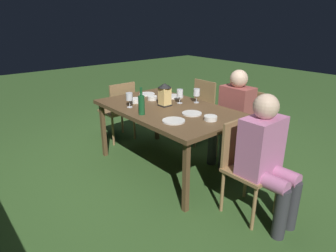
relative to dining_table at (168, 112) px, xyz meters
name	(u,v)px	position (x,y,z in m)	size (l,w,h in m)	color
ground_plane	(168,166)	(0.00, 0.00, -0.70)	(16.00, 16.00, 0.00)	#385B28
dining_table	(168,112)	(0.00, 0.00, 0.00)	(1.68, 1.01, 0.76)	brown
chair_head_near	(246,163)	(-1.09, 0.00, -0.22)	(0.40, 0.42, 0.87)	#937047
person_in_pink	(267,155)	(-1.29, 0.00, -0.06)	(0.48, 0.38, 1.15)	#C675A3
chair_head_far	(119,109)	(1.09, 0.00, -0.22)	(0.40, 0.42, 0.87)	#937047
chair_side_left_b	(198,108)	(0.38, -0.90, -0.22)	(0.42, 0.40, 0.87)	#937047
chair_side_left_a	(242,121)	(-0.38, -0.90, -0.22)	(0.42, 0.40, 0.87)	#937047
person_in_rust	(233,113)	(-0.38, -0.70, -0.06)	(0.38, 0.47, 1.15)	#9E4C47
lantern_centerpiece	(165,93)	(0.07, -0.01, 0.20)	(0.15, 0.15, 0.27)	black
green_bottle_on_table	(142,104)	(-0.02, 0.38, 0.16)	(0.07, 0.07, 0.29)	#195128
wine_glass_a	(129,97)	(0.28, 0.33, 0.17)	(0.08, 0.08, 0.17)	silver
wine_glass_b	(180,94)	(0.04, -0.22, 0.17)	(0.08, 0.08, 0.17)	silver
wine_glass_c	(197,93)	(-0.07, -0.39, 0.17)	(0.08, 0.08, 0.17)	silver
plate_a	(192,113)	(-0.35, -0.03, 0.06)	(0.21, 0.21, 0.01)	silver
plate_b	(174,121)	(-0.40, 0.27, 0.06)	(0.23, 0.23, 0.01)	silver
plate_c	(147,94)	(0.63, -0.17, 0.06)	(0.20, 0.20, 0.01)	white
plate_d	(174,97)	(0.30, -0.35, 0.06)	(0.24, 0.24, 0.01)	white
bowl_olives	(211,118)	(-0.61, -0.04, 0.08)	(0.13, 0.13, 0.04)	silver
bowl_bread	(136,100)	(0.41, 0.16, 0.08)	(0.15, 0.15, 0.05)	silver
bowl_salad	(152,98)	(0.37, -0.06, 0.08)	(0.12, 0.12, 0.05)	silver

